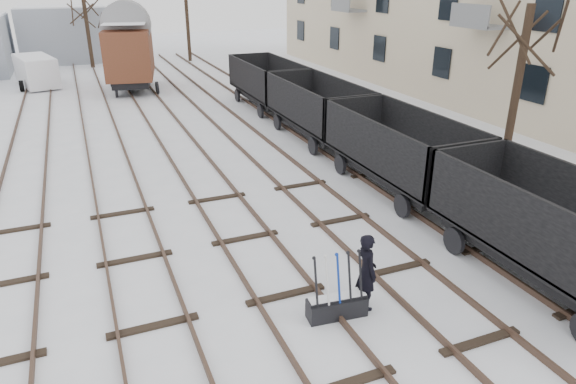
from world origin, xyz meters
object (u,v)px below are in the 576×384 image
ground_frame (337,305)px  worker (367,271)px  box_van_wagon (129,51)px  panel_van (36,71)px  freight_wagon_a (553,246)px

ground_frame → worker: 0.97m
box_van_wagon → panel_van: size_ratio=1.25×
freight_wagon_a → box_van_wagon: box_van_wagon is taller
freight_wagon_a → panel_van: (-12.03, 30.50, 0.05)m
box_van_wagon → panel_van: 6.91m
ground_frame → box_van_wagon: (-1.07, 26.11, 2.19)m
ground_frame → freight_wagon_a: 5.36m
panel_van → worker: bearing=-89.2°
ground_frame → box_van_wagon: size_ratio=0.25×
worker → panel_van: 30.60m
panel_van → freight_wagon_a: bearing=-81.9°
worker → panel_van: size_ratio=0.37×
freight_wagon_a → worker: bearing=169.5°
ground_frame → freight_wagon_a: bearing=-2.5°
ground_frame → box_van_wagon: bearing=97.8°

